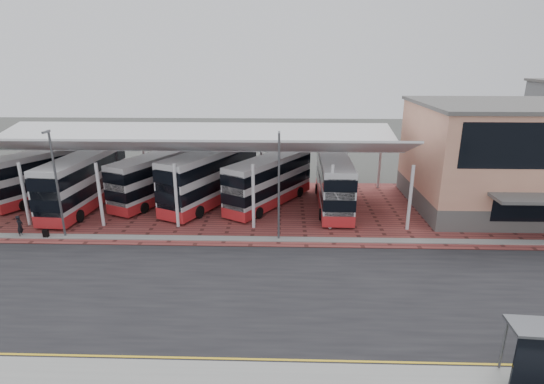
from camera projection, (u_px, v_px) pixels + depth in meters
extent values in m
plane|color=#3F413D|center=(244.00, 283.00, 25.38)|extent=(140.00, 140.00, 0.00)
cube|color=black|center=(242.00, 292.00, 24.42)|extent=(120.00, 14.00, 0.02)
cube|color=brown|center=(280.00, 208.00, 37.68)|extent=(72.00, 16.00, 0.06)
cube|color=gray|center=(252.00, 239.00, 31.26)|extent=(120.00, 0.80, 0.14)
cube|color=gold|center=(229.00, 363.00, 18.71)|extent=(120.00, 0.12, 0.01)
cube|color=gold|center=(229.00, 359.00, 19.00)|extent=(120.00, 0.12, 0.01)
cylinder|color=silver|center=(30.00, 164.00, 43.93)|extent=(0.26, 0.26, 4.60)
cylinder|color=silver|center=(24.00, 195.00, 33.20)|extent=(0.26, 0.26, 5.20)
cylinder|color=silver|center=(87.00, 164.00, 43.76)|extent=(0.26, 0.26, 4.60)
cylinder|color=silver|center=(100.00, 195.00, 33.02)|extent=(0.26, 0.26, 5.20)
cylinder|color=silver|center=(145.00, 165.00, 43.58)|extent=(0.26, 0.26, 4.60)
cylinder|color=silver|center=(176.00, 196.00, 32.84)|extent=(0.26, 0.26, 5.20)
cylinder|color=silver|center=(203.00, 165.00, 43.40)|extent=(0.26, 0.26, 4.60)
cylinder|color=silver|center=(253.00, 197.00, 32.67)|extent=(0.26, 0.26, 5.20)
cylinder|color=silver|center=(261.00, 165.00, 43.22)|extent=(0.26, 0.26, 4.60)
cylinder|color=silver|center=(331.00, 198.00, 32.49)|extent=(0.26, 0.26, 5.20)
cylinder|color=silver|center=(320.00, 166.00, 43.05)|extent=(0.26, 0.26, 4.60)
cylinder|color=silver|center=(410.00, 198.00, 32.31)|extent=(0.26, 0.26, 5.20)
cylinder|color=silver|center=(379.00, 166.00, 42.87)|extent=(0.26, 0.26, 4.60)
cube|color=silver|center=(180.00, 146.00, 33.86)|extent=(37.00, 4.95, 1.95)
cube|color=silver|center=(194.00, 136.00, 39.25)|extent=(37.00, 7.12, 1.43)
cube|color=#575552|center=(515.00, 198.00, 37.74)|extent=(18.00, 12.00, 1.80)
cube|color=#E19B7D|center=(525.00, 148.00, 36.36)|extent=(18.00, 12.00, 7.20)
cube|color=#575552|center=(533.00, 105.00, 35.23)|extent=(18.40, 12.40, 0.30)
cylinder|color=#4D4F53|center=(57.00, 186.00, 30.56)|extent=(0.16, 0.16, 8.00)
cube|color=#4D4F53|center=(46.00, 132.00, 29.05)|extent=(0.15, 0.90, 0.15)
cylinder|color=#4D4F53|center=(279.00, 188.00, 30.09)|extent=(0.16, 0.16, 8.00)
cube|color=#4D4F53|center=(279.00, 133.00, 28.57)|extent=(0.15, 0.90, 0.15)
cube|color=silver|center=(49.00, 173.00, 39.93)|extent=(7.28, 10.98, 4.32)
cube|color=red|center=(52.00, 190.00, 40.47)|extent=(7.33, 11.04, 0.90)
cube|color=black|center=(50.00, 177.00, 40.07)|extent=(7.33, 11.04, 0.95)
cube|color=black|center=(47.00, 161.00, 39.57)|extent=(7.33, 11.04, 0.95)
cylinder|color=black|center=(8.00, 200.00, 38.15)|extent=(0.71, 1.02, 1.00)
cylinder|color=black|center=(24.00, 205.00, 36.99)|extent=(0.71, 1.02, 1.00)
cylinder|color=black|center=(76.00, 181.00, 44.04)|extent=(0.71, 1.02, 1.00)
cylinder|color=black|center=(92.00, 184.00, 42.88)|extent=(0.71, 1.02, 1.00)
cube|color=silver|center=(84.00, 180.00, 37.33)|extent=(3.37, 11.54, 4.45)
cube|color=red|center=(87.00, 199.00, 37.89)|extent=(3.42, 11.58, 0.93)
cube|color=black|center=(85.00, 185.00, 37.48)|extent=(3.42, 11.58, 0.98)
cube|color=black|center=(82.00, 167.00, 36.97)|extent=(3.42, 11.58, 0.98)
cube|color=black|center=(46.00, 202.00, 32.02)|extent=(2.33, 0.27, 3.73)
cylinder|color=black|center=(49.00, 215.00, 34.61)|extent=(0.36, 1.05, 1.04)
cylinder|color=black|center=(79.00, 216.00, 34.36)|extent=(0.36, 1.05, 1.04)
cylinder|color=black|center=(94.00, 188.00, 41.51)|extent=(0.36, 1.05, 1.04)
cylinder|color=black|center=(119.00, 189.00, 41.26)|extent=(0.36, 1.05, 1.04)
cube|color=silver|center=(158.00, 176.00, 39.15)|extent=(6.53, 10.54, 4.10)
cube|color=red|center=(159.00, 193.00, 39.66)|extent=(6.58, 10.60, 0.86)
cube|color=black|center=(158.00, 181.00, 39.28)|extent=(6.58, 10.60, 0.91)
cube|color=black|center=(157.00, 165.00, 38.81)|extent=(6.58, 10.60, 0.91)
cube|color=black|center=(115.00, 193.00, 34.74)|extent=(1.99, 0.98, 3.44)
cylinder|color=black|center=(123.00, 204.00, 37.34)|extent=(0.64, 0.98, 0.95)
cylinder|color=black|center=(144.00, 208.00, 36.34)|extent=(0.64, 0.98, 0.95)
cylinder|color=black|center=(172.00, 184.00, 43.08)|extent=(0.64, 0.98, 0.95)
cylinder|color=black|center=(191.00, 187.00, 42.07)|extent=(0.64, 0.98, 0.95)
cube|color=silver|center=(211.00, 175.00, 38.35)|extent=(7.52, 11.85, 4.63)
cube|color=red|center=(212.00, 195.00, 38.93)|extent=(7.57, 11.91, 0.97)
cube|color=black|center=(211.00, 181.00, 38.50)|extent=(7.57, 11.91, 1.02)
cube|color=black|center=(210.00, 162.00, 37.97)|extent=(7.57, 11.91, 1.02)
cube|color=black|center=(168.00, 194.00, 33.42)|extent=(2.23, 1.14, 3.88)
cylinder|color=black|center=(174.00, 207.00, 36.36)|extent=(0.73, 1.10, 1.08)
cylinder|color=black|center=(199.00, 212.00, 35.19)|extent=(0.73, 1.10, 1.08)
cylinder|color=black|center=(223.00, 184.00, 42.77)|extent=(0.73, 1.10, 1.08)
cylinder|color=black|center=(246.00, 188.00, 41.60)|extent=(0.73, 1.10, 1.08)
cube|color=silver|center=(270.00, 180.00, 37.94)|extent=(7.63, 10.28, 4.14)
cube|color=red|center=(270.00, 198.00, 38.46)|extent=(7.68, 10.33, 0.87)
cube|color=black|center=(270.00, 184.00, 38.08)|extent=(7.68, 10.33, 0.92)
cube|color=black|center=(269.00, 168.00, 37.60)|extent=(7.68, 10.33, 0.92)
cube|color=black|center=(233.00, 196.00, 33.81)|extent=(1.89, 1.22, 3.47)
cylinder|color=black|center=(236.00, 207.00, 36.45)|extent=(0.74, 0.96, 0.96)
cylinder|color=black|center=(259.00, 213.00, 35.18)|extent=(0.74, 0.96, 0.96)
cylinder|color=black|center=(279.00, 188.00, 41.83)|extent=(0.74, 0.96, 0.96)
cylinder|color=black|center=(300.00, 192.00, 40.56)|extent=(0.74, 0.96, 0.96)
cube|color=silver|center=(334.00, 181.00, 37.43)|extent=(2.74, 11.03, 4.29)
cube|color=red|center=(333.00, 199.00, 37.97)|extent=(2.78, 11.08, 0.90)
cube|color=black|center=(333.00, 185.00, 37.57)|extent=(2.78, 11.08, 0.95)
cube|color=black|center=(334.00, 168.00, 37.08)|extent=(2.78, 11.08, 0.95)
cube|color=black|center=(340.00, 202.00, 32.29)|extent=(2.25, 0.15, 3.59)
cylinder|color=black|center=(321.00, 215.00, 34.74)|extent=(0.30, 1.00, 1.00)
cylinder|color=black|center=(352.00, 215.00, 34.61)|extent=(0.30, 1.00, 1.00)
cylinder|color=black|center=(317.00, 189.00, 41.42)|extent=(0.30, 1.00, 1.00)
cylinder|color=black|center=(343.00, 189.00, 41.29)|extent=(0.30, 1.00, 1.00)
imported|color=black|center=(20.00, 226.00, 31.53)|extent=(0.48, 0.65, 1.65)
cube|color=black|center=(46.00, 234.00, 31.42)|extent=(0.38, 0.27, 0.65)
cylinder|color=#4D4F53|center=(504.00, 343.00, 17.93)|extent=(0.10, 0.10, 2.46)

